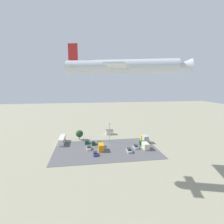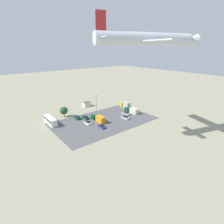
{
  "view_description": "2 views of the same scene",
  "coord_description": "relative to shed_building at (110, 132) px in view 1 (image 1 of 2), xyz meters",
  "views": [
    {
      "loc": [
        9.42,
        84.29,
        30.79
      ],
      "look_at": [
        -1.04,
        17.42,
        19.75
      ],
      "focal_mm": 28.0,
      "sensor_mm": 36.0,
      "label": 1
    },
    {
      "loc": [
        45.74,
        70.15,
        33.43
      ],
      "look_at": [
        -5.39,
        5.96,
        3.23
      ],
      "focal_mm": 28.0,
      "sensor_mm": 36.0,
      "label": 2
    }
  ],
  "objects": [
    {
      "name": "light_pole_lot_centre",
      "position": [
        1.98,
        13.9,
        4.14
      ],
      "size": [
        0.9,
        0.28,
        9.93
      ],
      "color": "gray",
      "rests_on": "ground"
    },
    {
      "name": "tree_near_shed",
      "position": [
        17.91,
        7.74,
        2.0
      ],
      "size": [
        3.98,
        3.98,
        5.34
      ],
      "color": "brown",
      "rests_on": "ground"
    },
    {
      "name": "parked_truck_0",
      "position": [
        -16.6,
        16.73,
        0.37
      ],
      "size": [
        2.43,
        7.22,
        3.56
      ],
      "rotation": [
        0.0,
        0.0,
        3.14
      ],
      "color": "gold",
      "rests_on": "ground"
    },
    {
      "name": "parking_lot_surface",
      "position": [
        5.12,
        25.07,
        -1.3
      ],
      "size": [
        48.27,
        28.67,
        0.08
      ],
      "color": "#565659",
      "rests_on": "ground"
    },
    {
      "name": "bus",
      "position": [
        26.79,
        12.28,
        0.49
      ],
      "size": [
        2.61,
        11.0,
        3.25
      ],
      "color": "silver",
      "rests_on": "ground"
    },
    {
      "name": "parked_car_0",
      "position": [
        14.07,
        14.48,
        -0.66
      ],
      "size": [
        1.93,
        4.78,
        1.43
      ],
      "rotation": [
        0.0,
        0.0,
        3.14
      ],
      "color": "#0C4723",
      "rests_on": "ground"
    },
    {
      "name": "parked_car_4",
      "position": [
        -9.1,
        25.41,
        -0.61
      ],
      "size": [
        1.75,
        4.55,
        1.56
      ],
      "color": "#ADB2B7",
      "rests_on": "ground"
    },
    {
      "name": "ground_plane",
      "position": [
        5.12,
        18.53,
        -1.34
      ],
      "size": [
        400.0,
        400.0,
        0.0
      ],
      "primitive_type": "plane",
      "color": "gray"
    },
    {
      "name": "airplane",
      "position": [
        1.49,
        47.32,
        34.84
      ],
      "size": [
        38.74,
        32.1,
        9.63
      ],
      "rotation": [
        0.0,
        0.0,
        1.27
      ],
      "color": "silver"
    },
    {
      "name": "parked_truck_1",
      "position": [
        7.6,
        24.01,
        0.14
      ],
      "size": [
        2.32,
        9.23,
        3.06
      ],
      "rotation": [
        0.0,
        0.0,
        3.14
      ],
      "color": "#0C4723",
      "rests_on": "ground"
    },
    {
      "name": "parked_truck_2",
      "position": [
        -13.54,
        25.45,
        0.04
      ],
      "size": [
        2.53,
        8.69,
        2.85
      ],
      "rotation": [
        0.0,
        0.0,
        3.14
      ],
      "color": "#0C4723",
      "rests_on": "ground"
    },
    {
      "name": "shed_building",
      "position": [
        0.0,
        0.0,
        0.0
      ],
      "size": [
        4.57,
        3.5,
        2.67
      ],
      "color": "silver",
      "rests_on": "ground"
    },
    {
      "name": "parked_car_5",
      "position": [
        10.77,
        16.82,
        -0.67
      ],
      "size": [
        1.82,
        4.36,
        1.43
      ],
      "color": "#0C4723",
      "rests_on": "ground"
    },
    {
      "name": "parked_car_3",
      "position": [
        13.22,
        23.41,
        -0.64
      ],
      "size": [
        1.95,
        4.21,
        1.49
      ],
      "color": "silver",
      "rests_on": "ground"
    },
    {
      "name": "parked_car_2",
      "position": [
        -4.86,
        29.42,
        -0.61
      ],
      "size": [
        1.87,
        4.63,
        1.56
      ],
      "color": "#ADB2B7",
      "rests_on": "ground"
    },
    {
      "name": "parked_car_1",
      "position": [
        10.61,
        30.67,
        -0.66
      ],
      "size": [
        1.72,
        4.19,
        1.44
      ],
      "rotation": [
        0.0,
        0.0,
        3.14
      ],
      "color": "navy",
      "rests_on": "ground"
    }
  ]
}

